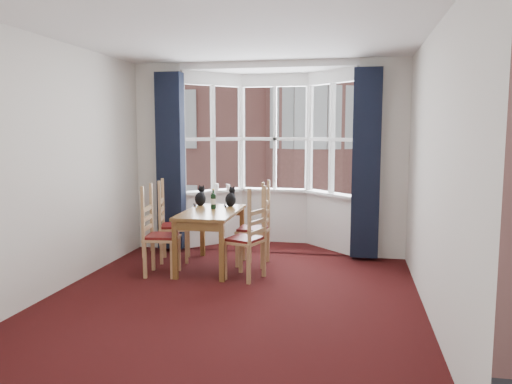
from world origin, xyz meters
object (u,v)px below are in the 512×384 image
(chair_right_near, at_px, (251,241))
(wine_bottle, at_px, (213,200))
(chair_left_far, at_px, (168,227))
(cat_left, at_px, (201,198))
(chair_left_near, at_px, (155,238))
(candle_tall, at_px, (217,187))
(dining_table, at_px, (211,219))
(chair_right_far, at_px, (259,231))
(cat_right, at_px, (231,198))
(candle_short, at_px, (228,187))

(chair_right_near, relative_size, wine_bottle, 3.38)
(chair_left_far, height_order, cat_left, cat_left)
(chair_left_near, bearing_deg, candle_tall, 80.10)
(dining_table, bearing_deg, chair_left_far, 162.12)
(chair_right_far, bearing_deg, dining_table, -157.62)
(chair_right_near, bearing_deg, cat_right, 118.23)
(chair_left_near, height_order, cat_right, cat_right)
(wine_bottle, xyz_separation_m, candle_tall, (-0.28, 1.18, 0.04))
(cat_right, bearing_deg, chair_right_far, -23.94)
(cat_right, bearing_deg, chair_right_near, -61.77)
(chair_right_far, bearing_deg, wine_bottle, -171.76)
(chair_left_near, bearing_deg, candle_short, 74.90)
(dining_table, xyz_separation_m, chair_left_near, (-0.61, -0.45, -0.18))
(dining_table, xyz_separation_m, candle_tall, (-0.29, 1.34, 0.27))
(dining_table, bearing_deg, chair_right_near, -34.18)
(chair_right_near, height_order, candle_tall, candle_tall)
(cat_left, bearing_deg, wine_bottle, -46.10)
(candle_tall, bearing_deg, wine_bottle, -76.60)
(chair_left_far, distance_m, cat_right, 0.96)
(chair_left_far, distance_m, chair_right_near, 1.46)
(chair_right_far, height_order, wine_bottle, wine_bottle)
(chair_left_far, distance_m, candle_short, 1.36)
(cat_right, relative_size, wine_bottle, 1.05)
(chair_left_far, bearing_deg, chair_right_far, 1.22)
(chair_left_far, relative_size, candle_tall, 8.83)
(chair_left_far, bearing_deg, candle_short, 63.73)
(dining_table, bearing_deg, chair_right_far, 22.38)
(cat_left, bearing_deg, chair_left_far, -152.26)
(chair_left_far, height_order, chair_right_near, same)
(chair_left_near, xyz_separation_m, wine_bottle, (0.59, 0.61, 0.41))
(chair_left_far, bearing_deg, cat_left, 27.74)
(chair_left_near, bearing_deg, dining_table, 36.40)
(chair_right_far, relative_size, wine_bottle, 3.38)
(chair_left_near, bearing_deg, cat_left, 69.53)
(chair_left_far, relative_size, candle_short, 9.73)
(candle_tall, height_order, candle_short, candle_tall)
(dining_table, xyz_separation_m, chair_right_near, (0.62, -0.42, -0.18))
(dining_table, height_order, cat_right, cat_right)
(dining_table, distance_m, chair_right_far, 0.68)
(chair_left_near, distance_m, candle_tall, 1.87)
(chair_left_far, xyz_separation_m, chair_right_far, (1.28, 0.03, 0.00))
(chair_right_far, relative_size, cat_right, 3.22)
(cat_right, xyz_separation_m, candle_tall, (-0.45, 0.90, 0.05))
(chair_right_far, height_order, cat_right, cat_right)
(dining_table, relative_size, candle_tall, 12.37)
(candle_tall, bearing_deg, dining_table, -77.64)
(dining_table, height_order, chair_left_far, chair_left_far)
(chair_left_near, distance_m, cat_right, 1.24)
(cat_left, distance_m, candle_tall, 0.91)
(chair_right_near, xyz_separation_m, candle_short, (-0.74, 1.79, 0.45))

